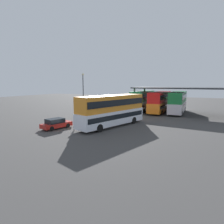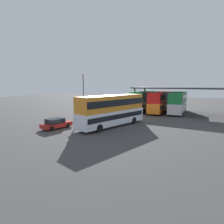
{
  "view_description": "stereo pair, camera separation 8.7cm",
  "coord_description": "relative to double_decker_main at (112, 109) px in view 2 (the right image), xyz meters",
  "views": [
    {
      "loc": [
        12.67,
        -19.89,
        5.82
      ],
      "look_at": [
        1.26,
        3.3,
        2.0
      ],
      "focal_mm": 30.48,
      "sensor_mm": 36.0,
      "label": 1
    },
    {
      "loc": [
        12.75,
        -19.85,
        5.82
      ],
      "look_at": [
        1.26,
        3.3,
        2.0
      ],
      "focal_mm": 30.48,
      "sensor_mm": 36.0,
      "label": 2
    }
  ],
  "objects": [
    {
      "name": "ground_plane",
      "position": [
        -1.26,
        -3.31,
        -2.35
      ],
      "size": [
        140.0,
        140.0,
        0.0
      ],
      "primitive_type": "plane",
      "color": "#413F3F"
    },
    {
      "name": "double_decker_main",
      "position": [
        0.0,
        0.0,
        0.0
      ],
      "size": [
        5.63,
        11.42,
        4.29
      ],
      "rotation": [
        0.0,
        0.0,
        1.28
      ],
      "color": "white",
      "rests_on": "ground_plane"
    },
    {
      "name": "parked_hatchback",
      "position": [
        -6.01,
        -4.5,
        -1.68
      ],
      "size": [
        2.56,
        4.25,
        1.35
      ],
      "rotation": [
        0.0,
        0.0,
        1.33
      ],
      "color": "#A81E19",
      "rests_on": "ground_plane"
    },
    {
      "name": "double_decker_near_canopy",
      "position": [
        -0.75,
        16.62,
        -0.01
      ],
      "size": [
        2.64,
        10.18,
        4.28
      ],
      "rotation": [
        0.0,
        0.0,
        1.56
      ],
      "color": "silver",
      "rests_on": "ground_plane"
    },
    {
      "name": "double_decker_mid_row",
      "position": [
        3.1,
        15.82,
        -0.03
      ],
      "size": [
        2.73,
        10.18,
        4.24
      ],
      "rotation": [
        0.0,
        0.0,
        1.54
      ],
      "color": "orange",
      "rests_on": "ground_plane"
    },
    {
      "name": "double_decker_far_right",
      "position": [
        6.5,
        16.65,
        -0.01
      ],
      "size": [
        2.68,
        10.55,
        4.27
      ],
      "rotation": [
        0.0,
        0.0,
        1.59
      ],
      "color": "silver",
      "rests_on": "ground_plane"
    },
    {
      "name": "depot_canopy",
      "position": [
        8.25,
        15.48,
        2.52
      ],
      "size": [
        20.88,
        8.35,
        5.17
      ],
      "rotation": [
        0.0,
        0.0,
        -0.07
      ],
      "color": "#33353A",
      "rests_on": "ground_plane"
    },
    {
      "name": "lamppost_tall",
      "position": [
        -9.69,
        7.15,
        2.59
      ],
      "size": [
        0.44,
        0.44,
        7.85
      ],
      "color": "#33353A",
      "rests_on": "ground_plane"
    }
  ]
}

